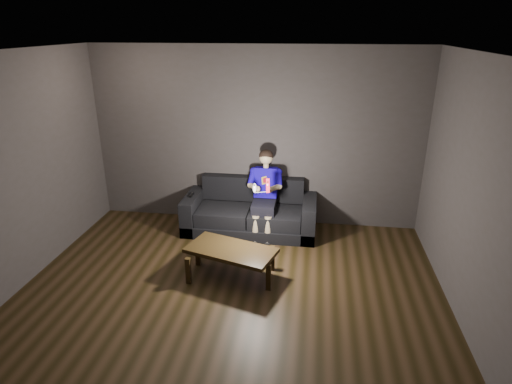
# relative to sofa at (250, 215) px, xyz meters

# --- Properties ---
(floor) EXTENTS (5.00, 5.00, 0.00)m
(floor) POSITION_rel_sofa_xyz_m (0.02, -2.12, -0.25)
(floor) COLOR black
(floor) RESTS_ON ground
(back_wall) EXTENTS (5.00, 0.04, 2.70)m
(back_wall) POSITION_rel_sofa_xyz_m (0.02, 0.38, 1.10)
(back_wall) COLOR #3E3835
(back_wall) RESTS_ON ground
(right_wall) EXTENTS (0.04, 5.00, 2.70)m
(right_wall) POSITION_rel_sofa_xyz_m (2.52, -2.12, 1.10)
(right_wall) COLOR #3E3835
(right_wall) RESTS_ON ground
(ceiling) EXTENTS (5.00, 5.00, 0.02)m
(ceiling) POSITION_rel_sofa_xyz_m (0.02, -2.12, 2.45)
(ceiling) COLOR silver
(ceiling) RESTS_ON back_wall
(sofa) EXTENTS (1.97, 0.85, 0.76)m
(sofa) POSITION_rel_sofa_xyz_m (0.00, 0.00, 0.00)
(sofa) COLOR black
(sofa) RESTS_ON floor
(child) EXTENTS (0.50, 0.62, 1.24)m
(child) POSITION_rel_sofa_xyz_m (0.22, -0.04, 0.46)
(child) COLOR black
(child) RESTS_ON sofa
(wii_remote_red) EXTENTS (0.06, 0.08, 0.20)m
(wii_remote_red) POSITION_rel_sofa_xyz_m (0.32, -0.52, 0.68)
(wii_remote_red) COLOR red
(wii_remote_red) RESTS_ON child
(nunchuk_white) EXTENTS (0.07, 0.09, 0.14)m
(nunchuk_white) POSITION_rel_sofa_xyz_m (0.14, -0.51, 0.64)
(nunchuk_white) COLOR silver
(nunchuk_white) RESTS_ON child
(wii_remote_black) EXTENTS (0.04, 0.15, 0.03)m
(wii_remote_black) POSITION_rel_sofa_xyz_m (-0.89, -0.07, 0.30)
(wii_remote_black) COLOR black
(wii_remote_black) RESTS_ON sofa
(coffee_table) EXTENTS (1.19, 0.83, 0.39)m
(coffee_table) POSITION_rel_sofa_xyz_m (-0.03, -1.33, 0.09)
(coffee_table) COLOR black
(coffee_table) RESTS_ON floor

